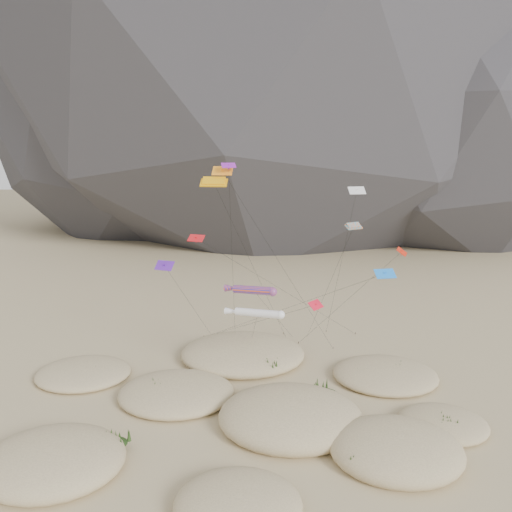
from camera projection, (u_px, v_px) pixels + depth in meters
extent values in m
plane|color=#CCB789|center=(268.00, 437.00, 48.26)|extent=(500.00, 500.00, 0.00)
ellipsoid|color=black|center=(295.00, 29.00, 146.64)|extent=(191.54, 147.29, 156.00)
ellipsoid|color=#2B2B30|center=(151.00, 89.00, 158.90)|extent=(136.20, 127.83, 116.00)
ellipsoid|color=black|center=(459.00, 106.00, 145.79)|extent=(130.55, 126.41, 100.00)
ellipsoid|color=#CCB789|center=(53.00, 461.00, 43.40)|extent=(12.63, 10.74, 3.49)
ellipsoid|color=#CCB789|center=(238.00, 504.00, 38.41)|extent=(10.08, 8.57, 2.74)
ellipsoid|color=#CCB789|center=(396.00, 449.00, 44.94)|extent=(12.12, 10.30, 3.65)
ellipsoid|color=#CCB789|center=(176.00, 393.00, 55.52)|extent=(12.94, 11.00, 2.54)
ellipsoid|color=#CCB789|center=(291.00, 416.00, 50.14)|extent=(14.61, 12.42, 4.06)
ellipsoid|color=#CCB789|center=(442.00, 424.00, 49.72)|extent=(9.03, 7.68, 1.93)
ellipsoid|color=#CCB789|center=(243.00, 353.00, 65.48)|extent=(16.24, 13.81, 3.23)
ellipsoid|color=#CCB789|center=(385.00, 375.00, 59.97)|extent=(12.55, 10.66, 2.29)
ellipsoid|color=#CCB789|center=(83.00, 373.00, 60.47)|extent=(11.43, 9.72, 2.08)
ellipsoid|color=black|center=(52.00, 467.00, 42.32)|extent=(3.08, 2.63, 0.92)
ellipsoid|color=black|center=(115.00, 443.00, 45.89)|extent=(2.28, 1.95, 0.68)
ellipsoid|color=black|center=(213.00, 503.00, 38.59)|extent=(2.58, 2.21, 0.78)
ellipsoid|color=black|center=(261.00, 496.00, 39.45)|extent=(2.22, 1.90, 0.67)
ellipsoid|color=black|center=(369.00, 463.00, 42.78)|extent=(3.05, 2.61, 0.92)
ellipsoid|color=black|center=(372.00, 464.00, 42.90)|extent=(2.38, 2.04, 0.71)
ellipsoid|color=black|center=(163.00, 391.00, 55.40)|extent=(3.16, 2.70, 0.95)
ellipsoid|color=black|center=(181.00, 398.00, 54.11)|extent=(2.08, 1.78, 0.63)
ellipsoid|color=black|center=(284.00, 408.00, 51.45)|extent=(3.34, 2.86, 1.00)
ellipsoid|color=black|center=(325.00, 394.00, 54.40)|extent=(2.73, 2.34, 0.82)
ellipsoid|color=black|center=(271.00, 421.00, 49.38)|extent=(2.38, 2.04, 0.72)
ellipsoid|color=black|center=(445.00, 425.00, 49.27)|extent=(2.09, 1.79, 0.63)
ellipsoid|color=black|center=(250.00, 359.00, 63.10)|extent=(3.03, 2.59, 0.91)
ellipsoid|color=black|center=(274.00, 368.00, 60.96)|extent=(2.16, 1.85, 0.65)
ellipsoid|color=black|center=(392.00, 370.00, 60.68)|extent=(2.59, 2.21, 0.78)
ellipsoid|color=black|center=(368.00, 378.00, 58.87)|extent=(2.27, 1.95, 0.68)
ellipsoid|color=black|center=(94.00, 375.00, 60.02)|extent=(2.07, 1.77, 0.62)
ellipsoid|color=black|center=(89.00, 377.00, 59.64)|extent=(1.70, 1.46, 0.51)
cylinder|color=#3F2D1E|center=(236.00, 344.00, 69.94)|extent=(0.08, 0.08, 0.30)
cylinder|color=#3F2D1E|center=(283.00, 333.00, 73.95)|extent=(0.08, 0.08, 0.30)
cylinder|color=#3F2D1E|center=(298.00, 343.00, 70.48)|extent=(0.08, 0.08, 0.30)
cylinder|color=#3F2D1E|center=(326.00, 331.00, 74.72)|extent=(0.08, 0.08, 0.30)
cylinder|color=#3F2D1E|center=(333.00, 348.00, 68.63)|extent=(0.08, 0.08, 0.30)
cylinder|color=#3F2D1E|center=(213.00, 337.00, 72.46)|extent=(0.08, 0.08, 0.30)
cylinder|color=#3F2D1E|center=(355.00, 333.00, 73.88)|extent=(0.08, 0.08, 0.30)
cylinder|color=#3F2D1E|center=(204.00, 336.00, 72.65)|extent=(0.08, 0.08, 0.30)
cylinder|color=#FF5D1A|center=(253.00, 290.00, 56.64)|extent=(4.96, 3.48, 1.48)
sphere|color=#FF5D1A|center=(273.00, 292.00, 55.27)|extent=(0.99, 0.99, 0.99)
cone|color=#FF5D1A|center=(233.00, 288.00, 58.16)|extent=(2.27, 1.82, 1.06)
cylinder|color=black|center=(275.00, 316.00, 64.77)|extent=(5.43, 14.18, 11.44)
cylinder|color=white|center=(258.00, 313.00, 56.25)|extent=(5.47, 3.09, 1.27)
sphere|color=white|center=(281.00, 315.00, 55.05)|extent=(0.93, 0.93, 0.93)
cone|color=white|center=(234.00, 312.00, 57.58)|extent=(2.40, 1.66, 0.95)
cylinder|color=black|center=(254.00, 330.00, 63.22)|extent=(1.27, 12.22, 9.02)
cube|color=orange|center=(214.00, 183.00, 54.37)|extent=(3.06, 1.45, 0.86)
cube|color=orange|center=(214.00, 181.00, 54.32)|extent=(2.59, 1.14, 0.84)
cylinder|color=black|center=(255.00, 271.00, 63.60)|extent=(8.73, 13.73, 23.51)
cube|color=orange|center=(354.00, 227.00, 54.05)|extent=(2.09, 1.65, 0.56)
cube|color=orange|center=(354.00, 225.00, 54.01)|extent=(1.76, 1.36, 0.55)
cylinder|color=black|center=(327.00, 290.00, 63.57)|extent=(3.43, 15.15, 18.90)
cube|color=purple|center=(229.00, 165.00, 54.07)|extent=(1.73, 1.23, 0.53)
cube|color=purple|center=(229.00, 167.00, 54.10)|extent=(0.22, 0.18, 0.54)
cylinder|color=black|center=(233.00, 267.00, 62.01)|extent=(0.13, 10.48, 25.33)
cube|color=red|center=(196.00, 238.00, 51.92)|extent=(1.90, 1.37, 0.61)
cube|color=red|center=(196.00, 240.00, 51.96)|extent=(0.24, 0.22, 0.59)
cylinder|color=black|center=(290.00, 294.00, 62.91)|extent=(20.65, 18.83, 18.04)
cube|color=red|center=(316.00, 305.00, 54.85)|extent=(1.92, 2.02, 0.77)
cube|color=red|center=(316.00, 306.00, 54.89)|extent=(0.34, 0.33, 0.63)
cylinder|color=black|center=(252.00, 323.00, 63.76)|extent=(14.54, 15.65, 10.32)
cube|color=blue|center=(385.00, 274.00, 49.72)|extent=(2.24, 1.49, 0.74)
cube|color=blue|center=(385.00, 275.00, 49.76)|extent=(0.28, 0.25, 0.71)
cylinder|color=black|center=(277.00, 311.00, 61.20)|extent=(20.92, 19.71, 15.00)
cube|color=silver|center=(357.00, 190.00, 59.61)|extent=(2.19, 1.36, 0.85)
cube|color=silver|center=(357.00, 192.00, 59.65)|extent=(0.29, 0.32, 0.68)
cylinder|color=black|center=(340.00, 269.00, 67.18)|extent=(1.78, 10.42, 22.14)
cube|color=red|center=(402.00, 252.00, 56.00)|extent=(1.67, 2.22, 0.73)
cube|color=red|center=(402.00, 253.00, 56.04)|extent=(0.28, 0.30, 0.68)
cylinder|color=black|center=(344.00, 303.00, 63.25)|extent=(10.65, 11.05, 15.80)
cube|color=#571CA7|center=(165.00, 266.00, 56.62)|extent=(2.34, 1.63, 0.92)
cube|color=#571CA7|center=(165.00, 267.00, 56.66)|extent=(0.34, 0.38, 0.71)
cylinder|color=black|center=(192.00, 306.00, 64.55)|extent=(3.93, 13.12, 14.11)
cube|color=orange|center=(222.00, 171.00, 54.71)|extent=(2.36, 1.36, 0.94)
cube|color=orange|center=(222.00, 172.00, 54.75)|extent=(0.30, 0.34, 0.75)
cylinder|color=black|center=(284.00, 270.00, 61.68)|extent=(14.17, 8.91, 24.72)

